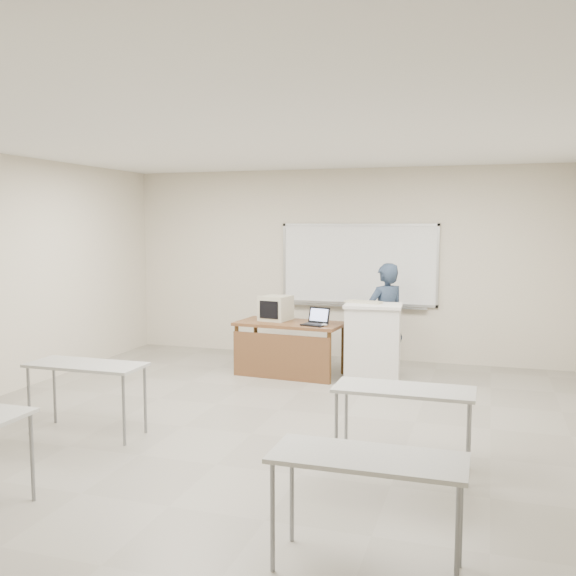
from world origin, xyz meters
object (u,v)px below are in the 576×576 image
(podium, at_px, (373,343))
(whiteboard, at_px, (358,266))
(mouse, at_px, (324,325))
(crt_monitor, at_px, (276,308))
(keyboard, at_px, (363,302))
(laptop, at_px, (315,321))
(instructor_desk, at_px, (288,337))
(presenter, at_px, (386,319))

(podium, bearing_deg, whiteboard, 103.65)
(whiteboard, distance_m, podium, 1.82)
(mouse, bearing_deg, crt_monitor, 148.55)
(keyboard, bearing_deg, laptop, -157.96)
(whiteboard, xyz_separation_m, podium, (0.50, -1.47, -0.94))
(keyboard, bearing_deg, whiteboard, 117.00)
(podium, bearing_deg, instructor_desk, 175.41)
(keyboard, bearing_deg, mouse, -147.36)
(podium, xyz_separation_m, presenter, (0.09, 0.48, 0.26))
(crt_monitor, bearing_deg, keyboard, 3.40)
(mouse, bearing_deg, instructor_desk, 161.60)
(podium, distance_m, mouse, 0.70)
(podium, bearing_deg, keyboard, 146.77)
(whiteboard, height_order, podium, whiteboard)
(crt_monitor, distance_m, laptop, 0.71)
(crt_monitor, height_order, laptop, crt_monitor)
(whiteboard, height_order, crt_monitor, whiteboard)
(keyboard, bearing_deg, crt_monitor, -173.54)
(instructor_desk, distance_m, podium, 1.20)
(keyboard, bearing_deg, podium, -15.23)
(whiteboard, distance_m, laptop, 1.67)
(instructor_desk, distance_m, laptop, 0.47)
(presenter, bearing_deg, laptop, -12.95)
(crt_monitor, relative_size, mouse, 4.66)
(podium, distance_m, crt_monitor, 1.52)
(podium, relative_size, mouse, 11.37)
(whiteboard, relative_size, instructor_desk, 1.65)
(podium, bearing_deg, presenter, 73.78)
(whiteboard, xyz_separation_m, laptop, (-0.30, -1.49, -0.67))
(whiteboard, relative_size, crt_monitor, 5.69)
(laptop, bearing_deg, presenter, 43.51)
(whiteboard, distance_m, keyboard, 1.49)
(whiteboard, height_order, presenter, whiteboard)
(keyboard, xyz_separation_m, presenter, (0.24, 0.40, -0.28))
(whiteboard, relative_size, podium, 2.33)
(instructor_desk, xyz_separation_m, presenter, (1.29, 0.49, 0.24))
(mouse, height_order, presenter, presenter)
(podium, bearing_deg, laptop, 176.65)
(crt_monitor, relative_size, presenter, 0.27)
(laptop, height_order, presenter, presenter)
(podium, xyz_separation_m, keyboard, (-0.15, 0.08, 0.54))
(podium, distance_m, keyboard, 0.57)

